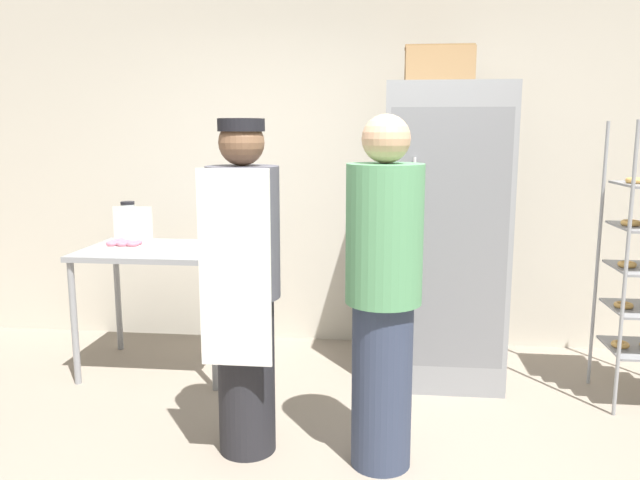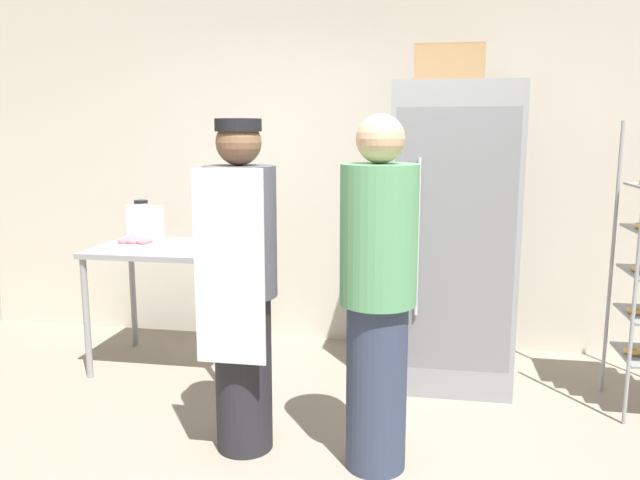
% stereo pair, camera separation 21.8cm
% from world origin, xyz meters
% --- Properties ---
extents(back_wall, '(6.40, 0.12, 3.01)m').
position_xyz_m(back_wall, '(0.00, 2.19, 1.51)').
color(back_wall, beige).
rests_on(back_wall, ground_plane).
extents(refrigerator, '(0.77, 0.76, 1.94)m').
position_xyz_m(refrigerator, '(0.64, 1.48, 0.97)').
color(refrigerator, gray).
rests_on(refrigerator, ground_plane).
extents(prep_counter, '(1.02, 0.75, 0.86)m').
position_xyz_m(prep_counter, '(-1.28, 1.40, 0.76)').
color(prep_counter, gray).
rests_on(prep_counter, ground_plane).
extents(donut_box, '(0.28, 0.25, 0.29)m').
position_xyz_m(donut_box, '(-1.44, 1.25, 0.91)').
color(donut_box, silver).
rests_on(donut_box, prep_counter).
extents(blender_pitcher, '(0.12, 0.12, 0.31)m').
position_xyz_m(blender_pitcher, '(-1.53, 1.50, 1.00)').
color(blender_pitcher, '#99999E').
rests_on(blender_pitcher, prep_counter).
extents(cardboard_storage_box, '(0.44, 0.35, 0.25)m').
position_xyz_m(cardboard_storage_box, '(0.59, 1.57, 2.06)').
color(cardboard_storage_box, '#937047').
rests_on(cardboard_storage_box, refrigerator).
extents(person_baker, '(0.36, 0.38, 1.71)m').
position_xyz_m(person_baker, '(-0.43, 0.33, 0.89)').
color(person_baker, '#232328').
rests_on(person_baker, ground_plane).
extents(person_customer, '(0.37, 0.37, 1.73)m').
position_xyz_m(person_customer, '(0.26, 0.27, 0.88)').
color(person_customer, '#333D56').
rests_on(person_customer, ground_plane).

